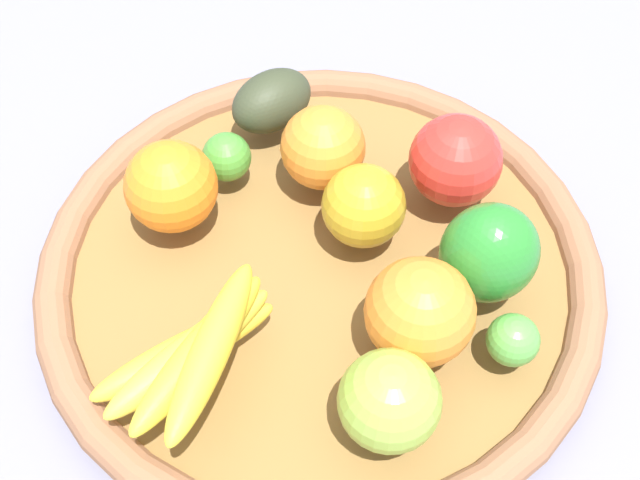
{
  "coord_description": "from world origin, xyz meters",
  "views": [
    {
      "loc": [
        -0.01,
        0.4,
        0.6
      ],
      "look_at": [
        0.0,
        0.0,
        0.06
      ],
      "focal_mm": 46.53,
      "sensor_mm": 36.0,
      "label": 1
    }
  ],
  "objects_px": {
    "orange_1": "(171,186)",
    "bell_pepper": "(489,253)",
    "lime_0": "(227,157)",
    "lime_1": "(513,340)",
    "apple_0": "(364,206)",
    "banana_bunch": "(196,351)",
    "orange_0": "(324,147)",
    "orange_2": "(420,312)",
    "avocado": "(272,101)",
    "apple_2": "(455,160)",
    "apple_1": "(389,401)"
  },
  "relations": [
    {
      "from": "orange_1",
      "to": "bell_pepper",
      "type": "distance_m",
      "value": 0.26
    },
    {
      "from": "lime_0",
      "to": "lime_1",
      "type": "xyz_separation_m",
      "value": [
        -0.23,
        0.18,
        -0.0
      ]
    },
    {
      "from": "apple_0",
      "to": "lime_0",
      "type": "height_order",
      "value": "apple_0"
    },
    {
      "from": "apple_0",
      "to": "banana_bunch",
      "type": "xyz_separation_m",
      "value": [
        0.12,
        0.14,
        -0.0
      ]
    },
    {
      "from": "lime_0",
      "to": "bell_pepper",
      "type": "distance_m",
      "value": 0.24
    },
    {
      "from": "orange_0",
      "to": "orange_1",
      "type": "bearing_deg",
      "value": 21.64
    },
    {
      "from": "banana_bunch",
      "to": "lime_1",
      "type": "relative_size",
      "value": 3.8
    },
    {
      "from": "orange_1",
      "to": "bell_pepper",
      "type": "height_order",
      "value": "bell_pepper"
    },
    {
      "from": "banana_bunch",
      "to": "orange_2",
      "type": "xyz_separation_m",
      "value": [
        -0.16,
        -0.03,
        0.01
      ]
    },
    {
      "from": "avocado",
      "to": "apple_2",
      "type": "xyz_separation_m",
      "value": [
        -0.16,
        0.08,
        0.01
      ]
    },
    {
      "from": "lime_0",
      "to": "banana_bunch",
      "type": "height_order",
      "value": "banana_bunch"
    },
    {
      "from": "lime_1",
      "to": "orange_0",
      "type": "relative_size",
      "value": 0.55
    },
    {
      "from": "lime_1",
      "to": "bell_pepper",
      "type": "xyz_separation_m",
      "value": [
        0.02,
        -0.06,
        0.02
      ]
    },
    {
      "from": "orange_0",
      "to": "orange_2",
      "type": "bearing_deg",
      "value": 114.05
    },
    {
      "from": "apple_0",
      "to": "apple_1",
      "type": "xyz_separation_m",
      "value": [
        -0.02,
        0.17,
        0.0
      ]
    },
    {
      "from": "lime_0",
      "to": "bell_pepper",
      "type": "relative_size",
      "value": 0.49
    },
    {
      "from": "avocado",
      "to": "apple_1",
      "type": "bearing_deg",
      "value": 108.37
    },
    {
      "from": "banana_bunch",
      "to": "bell_pepper",
      "type": "distance_m",
      "value": 0.23
    },
    {
      "from": "lime_0",
      "to": "banana_bunch",
      "type": "relative_size",
      "value": 0.28
    },
    {
      "from": "avocado",
      "to": "lime_0",
      "type": "height_order",
      "value": "avocado"
    },
    {
      "from": "avocado",
      "to": "apple_0",
      "type": "xyz_separation_m",
      "value": [
        -0.08,
        0.13,
        0.01
      ]
    },
    {
      "from": "apple_0",
      "to": "avocado",
      "type": "bearing_deg",
      "value": -57.01
    },
    {
      "from": "orange_0",
      "to": "orange_1",
      "type": "xyz_separation_m",
      "value": [
        0.12,
        0.05,
        0.0
      ]
    },
    {
      "from": "banana_bunch",
      "to": "orange_2",
      "type": "relative_size",
      "value": 1.85
    },
    {
      "from": "apple_0",
      "to": "apple_2",
      "type": "distance_m",
      "value": 0.09
    },
    {
      "from": "banana_bunch",
      "to": "apple_1",
      "type": "xyz_separation_m",
      "value": [
        -0.14,
        0.04,
        0.0
      ]
    },
    {
      "from": "lime_1",
      "to": "lime_0",
      "type": "bearing_deg",
      "value": -37.54
    },
    {
      "from": "lime_1",
      "to": "orange_1",
      "type": "xyz_separation_m",
      "value": [
        0.27,
        -0.13,
        0.02
      ]
    },
    {
      "from": "orange_0",
      "to": "orange_1",
      "type": "height_order",
      "value": "orange_1"
    },
    {
      "from": "apple_1",
      "to": "orange_2",
      "type": "bearing_deg",
      "value": -108.73
    },
    {
      "from": "orange_2",
      "to": "bell_pepper",
      "type": "distance_m",
      "value": 0.08
    },
    {
      "from": "apple_0",
      "to": "orange_0",
      "type": "relative_size",
      "value": 0.94
    },
    {
      "from": "lime_1",
      "to": "orange_1",
      "type": "height_order",
      "value": "orange_1"
    },
    {
      "from": "apple_0",
      "to": "apple_2",
      "type": "relative_size",
      "value": 0.88
    },
    {
      "from": "orange_2",
      "to": "lime_1",
      "type": "xyz_separation_m",
      "value": [
        -0.07,
        0.01,
        -0.02
      ]
    },
    {
      "from": "avocado",
      "to": "apple_1",
      "type": "distance_m",
      "value": 0.32
    },
    {
      "from": "orange_0",
      "to": "bell_pepper",
      "type": "bearing_deg",
      "value": 138.62
    },
    {
      "from": "banana_bunch",
      "to": "bell_pepper",
      "type": "height_order",
      "value": "bell_pepper"
    },
    {
      "from": "apple_2",
      "to": "bell_pepper",
      "type": "height_order",
      "value": "bell_pepper"
    },
    {
      "from": "avocado",
      "to": "apple_2",
      "type": "height_order",
      "value": "apple_2"
    },
    {
      "from": "orange_2",
      "to": "apple_2",
      "type": "bearing_deg",
      "value": -103.57
    },
    {
      "from": "orange_2",
      "to": "lime_1",
      "type": "height_order",
      "value": "orange_2"
    },
    {
      "from": "apple_0",
      "to": "bell_pepper",
      "type": "height_order",
      "value": "bell_pepper"
    },
    {
      "from": "apple_1",
      "to": "orange_0",
      "type": "bearing_deg",
      "value": -77.79
    },
    {
      "from": "orange_2",
      "to": "avocado",
      "type": "bearing_deg",
      "value": -62.04
    },
    {
      "from": "apple_0",
      "to": "lime_0",
      "type": "xyz_separation_m",
      "value": [
        0.12,
        -0.06,
        -0.01
      ]
    },
    {
      "from": "orange_2",
      "to": "orange_1",
      "type": "relative_size",
      "value": 1.06
    },
    {
      "from": "apple_2",
      "to": "avocado",
      "type": "bearing_deg",
      "value": -26.7
    },
    {
      "from": "orange_2",
      "to": "orange_1",
      "type": "bearing_deg",
      "value": -30.61
    },
    {
      "from": "lime_0",
      "to": "apple_2",
      "type": "height_order",
      "value": "apple_2"
    }
  ]
}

